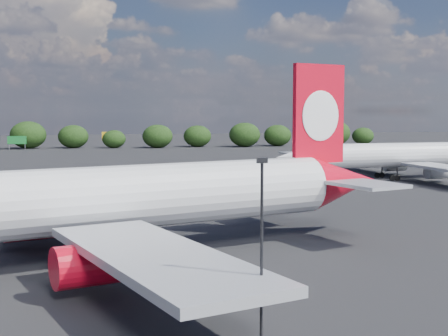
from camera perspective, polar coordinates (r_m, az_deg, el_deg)
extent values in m
plane|color=black|center=(98.89, -15.14, -2.32)|extent=(500.00, 500.00, 0.00)
cylinder|color=silver|center=(52.66, -10.34, -2.76)|extent=(41.03, 17.71, 5.44)
cone|color=red|center=(65.32, 10.81, -1.23)|extent=(9.94, 7.82, 5.44)
cube|color=red|center=(62.84, 8.65, 4.92)|extent=(5.86, 2.33, 9.79)
ellipsoid|color=white|center=(62.59, 8.84, 4.73)|extent=(4.42, 1.59, 5.00)
ellipsoid|color=white|center=(63.10, 8.46, 4.74)|extent=(4.42, 1.59, 5.00)
cube|color=#A6A7AE|center=(59.41, 12.98, -1.48)|extent=(6.64, 7.70, 0.33)
cube|color=#A6A7AE|center=(68.60, 6.18, -0.49)|extent=(6.64, 7.70, 0.33)
cube|color=#A6A7AE|center=(39.24, -6.33, -8.03)|extent=(13.33, 22.87, 0.60)
cube|color=#A6A7AE|center=(65.73, -16.25, -2.83)|extent=(13.33, 22.87, 0.60)
cylinder|color=red|center=(43.77, -11.84, -8.62)|extent=(6.07, 4.45, 2.94)
cube|color=#A6A7AE|center=(43.60, -11.86, -7.65)|extent=(2.38, 1.04, 1.31)
cylinder|color=red|center=(60.23, -17.00, -4.94)|extent=(6.07, 4.45, 2.94)
cube|color=#A6A7AE|center=(60.10, -17.02, -4.22)|extent=(2.38, 1.04, 1.31)
cylinder|color=black|center=(51.11, -6.72, -7.29)|extent=(0.38, 0.38, 2.72)
cylinder|color=black|center=(51.35, -6.70, -8.41)|extent=(1.29, 0.83, 1.20)
cylinder|color=black|center=(51.81, -5.48, -8.28)|extent=(1.29, 0.83, 1.20)
cylinder|color=black|center=(57.05, -9.31, -6.00)|extent=(0.38, 0.38, 2.72)
cylinder|color=black|center=(57.26, -9.30, -7.02)|extent=(1.29, 0.83, 1.20)
cylinder|color=black|center=(57.67, -8.18, -6.91)|extent=(1.29, 0.83, 1.20)
cylinder|color=silver|center=(120.91, 15.66, 1.16)|extent=(34.52, 6.62, 4.51)
cone|color=silver|center=(111.51, 6.51, 1.00)|extent=(7.49, 4.95, 4.51)
cube|color=navy|center=(112.30, 7.83, 3.96)|extent=(4.98, 0.76, 8.13)
ellipsoid|color=red|center=(112.05, 7.88, 3.88)|extent=(3.80, 0.41, 4.15)
ellipsoid|color=red|center=(112.55, 7.77, 3.88)|extent=(3.80, 0.41, 4.15)
cube|color=#A6A7AE|center=(107.65, 8.41, 1.02)|extent=(4.39, 5.66, 0.27)
cube|color=#A6A7AE|center=(116.76, 6.41, 1.36)|extent=(4.39, 5.66, 0.27)
cube|color=#A6A7AE|center=(112.24, 19.55, 0.02)|extent=(6.97, 18.38, 0.50)
cube|color=#A6A7AE|center=(132.02, 13.66, 0.91)|extent=(6.97, 18.38, 0.50)
cylinder|color=#A6A7AE|center=(117.06, 18.98, -0.34)|extent=(4.66, 2.71, 2.44)
cube|color=#A6A7AE|center=(117.00, 18.99, -0.03)|extent=(2.00, 0.39, 1.08)
cylinder|color=#A6A7AE|center=(129.13, 15.33, 0.25)|extent=(4.66, 2.71, 2.44)
cube|color=#A6A7AE|center=(129.08, 15.34, 0.53)|extent=(2.00, 0.39, 1.08)
cylinder|color=black|center=(117.93, 15.56, -0.47)|extent=(0.27, 0.27, 2.26)
cylinder|color=black|center=(118.01, 15.55, -0.89)|extent=(1.02, 0.47, 0.99)
cylinder|color=black|center=(117.50, 15.13, -0.90)|extent=(1.02, 0.47, 0.99)
cylinder|color=black|center=(122.56, 14.24, -0.23)|extent=(0.27, 0.27, 2.26)
cylinder|color=black|center=(122.64, 14.24, -0.63)|extent=(1.02, 0.47, 0.99)
cylinder|color=black|center=(122.15, 13.83, -0.65)|extent=(1.02, 0.47, 0.99)
cylinder|color=black|center=(33.36, 3.45, -8.12)|extent=(0.16, 0.16, 9.96)
cube|color=black|center=(32.56, 3.50, 0.70)|extent=(0.55, 0.30, 0.28)
cube|color=#136225|center=(215.40, -18.41, 2.44)|extent=(6.00, 0.30, 2.60)
cylinder|color=gray|center=(215.79, -19.05, 1.84)|extent=(0.20, 0.20, 2.00)
cylinder|color=gray|center=(215.25, -17.73, 1.87)|extent=(0.20, 0.20, 2.00)
cube|color=gold|center=(220.22, -10.46, 2.88)|extent=(5.00, 0.30, 3.00)
cylinder|color=gray|center=(220.34, -10.44, 2.17)|extent=(0.30, 0.30, 2.50)
ellipsoid|color=black|center=(221.15, -17.47, 2.90)|extent=(12.04, 10.19, 9.26)
ellipsoid|color=black|center=(220.16, -13.62, 2.81)|extent=(10.30, 8.71, 7.92)
ellipsoid|color=black|center=(217.59, -10.03, 2.62)|extent=(8.03, 6.80, 6.18)
ellipsoid|color=black|center=(216.21, -6.09, 2.91)|extent=(10.47, 8.86, 8.06)
ellipsoid|color=black|center=(221.21, -2.45, 2.93)|extent=(9.93, 8.40, 7.64)
ellipsoid|color=black|center=(221.65, 1.90, 3.06)|extent=(11.20, 9.48, 8.62)
ellipsoid|color=black|center=(226.98, 4.92, 2.98)|extent=(10.05, 8.50, 7.73)
ellipsoid|color=black|center=(231.36, 10.02, 3.16)|extent=(12.11, 10.24, 9.31)
ellipsoid|color=black|center=(242.82, 12.59, 2.87)|extent=(8.41, 7.12, 6.47)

